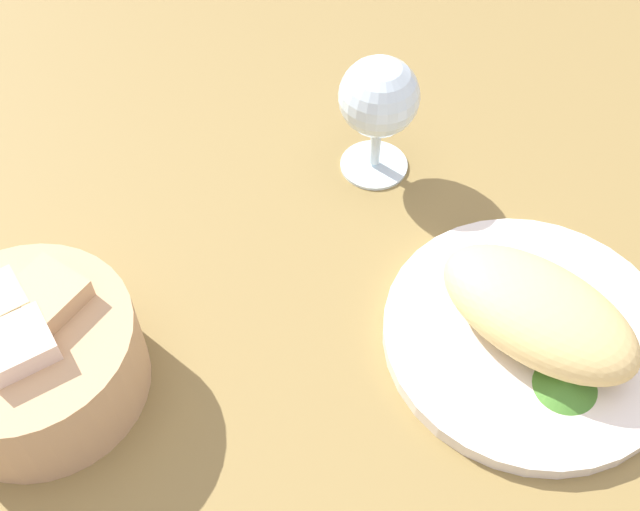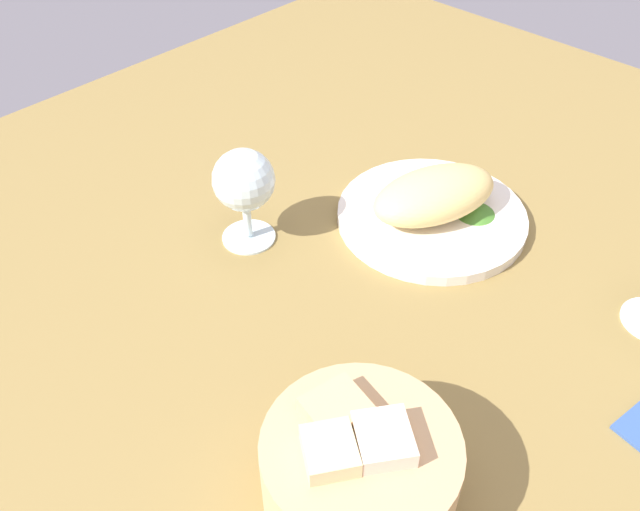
# 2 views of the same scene
# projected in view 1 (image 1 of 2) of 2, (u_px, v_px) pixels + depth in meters

# --- Properties ---
(ground_plane) EXTENTS (1.40, 1.40, 0.02)m
(ground_plane) POSITION_uv_depth(u_px,v_px,m) (353.00, 372.00, 0.63)
(ground_plane) COLOR olive
(plate) EXTENTS (0.23, 0.23, 0.01)m
(plate) POSITION_uv_depth(u_px,v_px,m) (529.00, 335.00, 0.63)
(plate) COLOR white
(plate) RESTS_ON ground_plane
(omelette) EXTENTS (0.19, 0.14, 0.05)m
(omelette) POSITION_uv_depth(u_px,v_px,m) (538.00, 312.00, 0.60)
(omelette) COLOR #ECC978
(omelette) RESTS_ON plate
(lettuce_garnish) EXTENTS (0.05, 0.05, 0.01)m
(lettuce_garnish) POSITION_uv_depth(u_px,v_px,m) (567.00, 382.00, 0.59)
(lettuce_garnish) COLOR #447E2B
(lettuce_garnish) RESTS_ON plate
(bread_basket) EXTENTS (0.16, 0.16, 0.09)m
(bread_basket) POSITION_uv_depth(u_px,v_px,m) (33.00, 356.00, 0.58)
(bread_basket) COLOR tan
(bread_basket) RESTS_ON ground_plane
(wine_glass_near) EXTENTS (0.07, 0.07, 0.12)m
(wine_glass_near) POSITION_uv_depth(u_px,v_px,m) (379.00, 102.00, 0.69)
(wine_glass_near) COLOR silver
(wine_glass_near) RESTS_ON ground_plane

